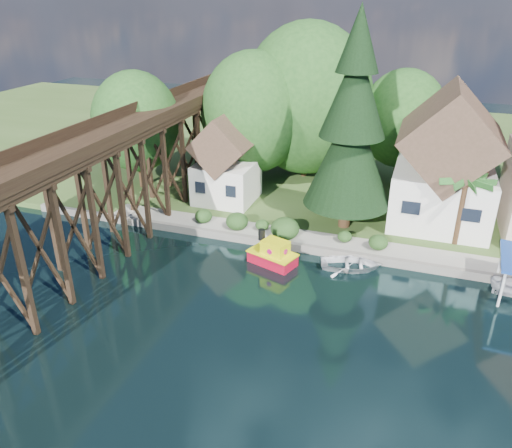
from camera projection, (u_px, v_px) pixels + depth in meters
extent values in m
plane|color=black|center=(307.00, 319.00, 29.76)|extent=(140.00, 140.00, 0.00)
cube|color=#354F1F|center=(376.00, 153.00, 58.70)|extent=(140.00, 52.00, 0.50)
cube|color=slate|center=(389.00, 262.00, 35.29)|extent=(60.00, 0.40, 0.62)
cube|color=gray|center=(420.00, 255.00, 35.72)|extent=(50.00, 2.60, 0.06)
cube|color=black|center=(39.00, 242.00, 30.01)|extent=(4.00, 0.36, 8.00)
cube|color=black|center=(73.00, 221.00, 32.74)|extent=(4.00, 0.36, 8.00)
cube|color=black|center=(101.00, 203.00, 35.48)|extent=(4.00, 0.36, 8.00)
cube|color=black|center=(126.00, 188.00, 38.21)|extent=(4.00, 0.36, 8.00)
cube|color=black|center=(147.00, 174.00, 40.94)|extent=(4.00, 0.36, 8.00)
cube|color=black|center=(166.00, 163.00, 43.68)|extent=(4.00, 0.36, 8.00)
cube|color=black|center=(182.00, 152.00, 46.41)|extent=(4.00, 0.36, 8.00)
cube|color=black|center=(197.00, 143.00, 49.15)|extent=(4.00, 0.36, 8.00)
cube|color=black|center=(210.00, 135.00, 51.88)|extent=(4.00, 0.36, 8.00)
cube|color=black|center=(222.00, 128.00, 54.62)|extent=(4.00, 0.36, 8.00)
cube|color=black|center=(96.00, 135.00, 36.65)|extent=(0.35, 44.00, 0.35)
cube|color=black|center=(138.00, 140.00, 35.62)|extent=(0.35, 44.00, 0.35)
cube|color=black|center=(116.00, 133.00, 36.00)|extent=(4.00, 44.00, 0.30)
cube|color=black|center=(92.00, 124.00, 36.36)|extent=(0.12, 44.00, 0.80)
cube|color=black|center=(140.00, 128.00, 35.18)|extent=(0.12, 44.00, 0.80)
cube|color=white|center=(440.00, 195.00, 40.20)|extent=(7.50, 8.00, 4.50)
cube|color=#463425|center=(451.00, 135.00, 38.08)|extent=(7.64, 8.64, 7.64)
cube|color=black|center=(411.00, 208.00, 37.27)|extent=(1.35, 0.08, 1.00)
cube|color=black|center=(471.00, 215.00, 36.03)|extent=(1.35, 0.08, 1.00)
cube|color=white|center=(227.00, 181.00, 44.41)|extent=(5.00, 5.00, 3.50)
cube|color=#463425|center=(226.00, 143.00, 42.89)|extent=(5.09, 5.40, 5.09)
cube|color=black|center=(200.00, 188.00, 42.58)|extent=(0.90, 0.08, 1.00)
cube|color=black|center=(231.00, 192.00, 41.76)|extent=(0.90, 0.08, 1.00)
cylinder|color=#382314|center=(254.00, 162.00, 47.75)|extent=(0.50, 0.50, 4.50)
ellipsoid|color=#1E4819|center=(254.00, 113.00, 45.72)|extent=(4.40, 4.40, 5.06)
cylinder|color=#382314|center=(305.00, 152.00, 49.90)|extent=(0.50, 0.50, 4.95)
ellipsoid|color=#1E4819|center=(307.00, 100.00, 47.66)|extent=(5.00, 5.00, 5.75)
cylinder|color=#382314|center=(397.00, 163.00, 48.30)|extent=(0.50, 0.50, 4.05)
ellipsoid|color=#1E4819|center=(403.00, 119.00, 46.47)|extent=(4.00, 4.00, 4.60)
cylinder|color=#382314|center=(141.00, 166.00, 47.37)|extent=(0.50, 0.50, 4.05)
ellipsoid|color=#1E4819|center=(136.00, 122.00, 45.53)|extent=(4.00, 4.00, 4.60)
ellipsoid|color=#1E4017|center=(237.00, 220.00, 39.43)|extent=(1.98, 1.98, 1.53)
ellipsoid|color=#1E4017|center=(262.00, 224.00, 39.17)|extent=(1.54, 1.54, 1.19)
ellipsoid|color=#1E4017|center=(285.00, 227.00, 38.05)|extent=(2.20, 2.20, 1.70)
ellipsoid|color=#1E4017|center=(203.00, 215.00, 40.52)|extent=(1.76, 1.76, 1.36)
ellipsoid|color=#1E4017|center=(345.00, 235.00, 37.35)|extent=(1.54, 1.54, 1.19)
ellipsoid|color=#1E4017|center=(378.00, 241.00, 36.32)|extent=(1.76, 1.76, 1.36)
cylinder|color=#382314|center=(345.00, 208.00, 39.54)|extent=(0.92, 0.92, 3.06)
cone|color=black|center=(350.00, 153.00, 37.58)|extent=(6.73, 6.73, 8.16)
cone|color=black|center=(355.00, 91.00, 35.61)|extent=(4.89, 4.89, 6.63)
cone|color=black|center=(359.00, 38.00, 34.08)|extent=(3.06, 3.06, 4.59)
cylinder|color=#382314|center=(460.00, 214.00, 36.44)|extent=(0.48, 0.48, 4.80)
ellipsoid|color=#1B531F|center=(466.00, 180.00, 35.31)|extent=(4.27, 4.27, 1.09)
cube|color=#AC0B23|center=(272.00, 259.00, 35.55)|extent=(3.66, 2.70, 0.87)
cube|color=yellow|center=(273.00, 253.00, 35.35)|extent=(3.80, 2.84, 0.11)
cube|color=yellow|center=(275.00, 248.00, 35.03)|extent=(2.07, 1.80, 1.09)
cylinder|color=black|center=(262.00, 234.00, 35.39)|extent=(0.48, 0.48, 0.76)
cylinder|color=#AA0D5D|center=(270.00, 252.00, 34.54)|extent=(0.40, 0.21, 0.39)
cylinder|color=#AA0D5D|center=(281.00, 245.00, 35.51)|extent=(0.40, 0.21, 0.39)
cylinder|color=#AA0D5D|center=(285.00, 252.00, 34.55)|extent=(0.21, 0.40, 0.39)
imported|color=white|center=(351.00, 263.00, 34.89)|extent=(4.83, 3.93, 0.88)
cylinder|color=white|center=(502.00, 289.00, 29.88)|extent=(0.17, 0.17, 2.51)
cylinder|color=white|center=(501.00, 259.00, 33.12)|extent=(0.17, 0.17, 2.51)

